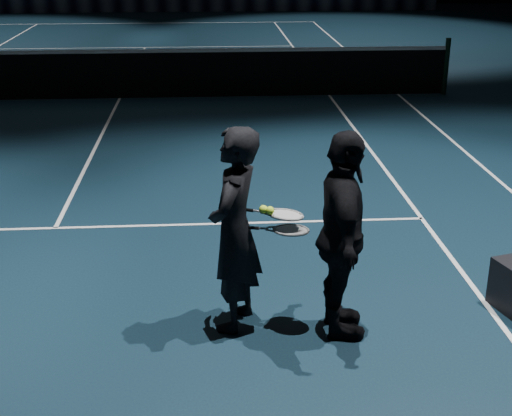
{
  "coord_description": "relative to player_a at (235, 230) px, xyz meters",
  "views": [
    {
      "loc": [
        1.72,
        -13.75,
        3.08
      ],
      "look_at": [
        2.07,
        -8.64,
        1.07
      ],
      "focal_mm": 50.0,
      "sensor_mm": 36.0,
      "label": 1
    }
  ],
  "objects": [
    {
      "name": "floor",
      "position": [
        -1.9,
        8.56,
        -0.85
      ],
      "size": [
        36.0,
        36.0,
        0.0
      ],
      "primitive_type": "plane",
      "color": "black",
      "rests_on": "ground"
    },
    {
      "name": "court_lines",
      "position": [
        -1.9,
        8.56,
        -0.84
      ],
      "size": [
        10.98,
        23.78,
        0.01
      ],
      "primitive_type": null,
      "color": "white",
      "rests_on": "floor"
    },
    {
      "name": "net_post_right",
      "position": [
        4.5,
        8.56,
        -0.3
      ],
      "size": [
        0.1,
        0.1,
        1.1
      ],
      "primitive_type": "cylinder",
      "color": "black",
      "rests_on": "floor"
    },
    {
      "name": "net_mesh",
      "position": [
        -1.9,
        8.56,
        -0.4
      ],
      "size": [
        12.8,
        0.02,
        0.86
      ],
      "primitive_type": "cube",
      "color": "black",
      "rests_on": "floor"
    },
    {
      "name": "net_tape",
      "position": [
        -1.9,
        8.56,
        0.07
      ],
      "size": [
        12.8,
        0.03,
        0.07
      ],
      "primitive_type": "cube",
      "color": "white",
      "rests_on": "net_mesh"
    },
    {
      "name": "sponsor_backdrop",
      "position": [
        -1.9,
        24.06,
        -0.4
      ],
      "size": [
        22.0,
        0.15,
        0.9
      ],
      "primitive_type": "cube",
      "color": "black",
      "rests_on": "floor"
    },
    {
      "name": "player_a",
      "position": [
        0.0,
        0.0,
        0.0
      ],
      "size": [
        0.6,
        0.72,
        1.7
      ],
      "primitive_type": "imported",
      "rotation": [
        0.0,
        0.0,
        -1.94
      ],
      "color": "black",
      "rests_on": "floor"
    },
    {
      "name": "player_b",
      "position": [
        0.83,
        -0.18,
        0.0
      ],
      "size": [
        0.47,
        1.01,
        1.7
      ],
      "primitive_type": "imported",
      "rotation": [
        0.0,
        0.0,
        1.52
      ],
      "color": "black",
      "rests_on": "floor"
    },
    {
      "name": "racket_lower",
      "position": [
        0.44,
        -0.1,
        0.03
      ],
      "size": [
        0.71,
        0.36,
        0.03
      ],
      "primitive_type": null,
      "rotation": [
        0.0,
        0.0,
        -0.22
      ],
      "color": "black",
      "rests_on": "player_a"
    },
    {
      "name": "racket_upper",
      "position": [
        0.4,
        -0.05,
        0.14
      ],
      "size": [
        0.7,
        0.32,
        0.1
      ],
      "primitive_type": null,
      "rotation": [
        0.0,
        0.1,
        -0.15
      ],
      "color": "black",
      "rests_on": "player_b"
    },
    {
      "name": "tennis_balls",
      "position": [
        0.25,
        -0.05,
        0.21
      ],
      "size": [
        0.12,
        0.1,
        0.12
      ],
      "primitive_type": null,
      "color": "#BCF032",
      "rests_on": "racket_upper"
    }
  ]
}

